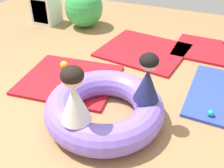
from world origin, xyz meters
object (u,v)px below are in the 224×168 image
at_px(play_ball_teal, 211,113).
at_px(play_ball_blue, 151,61).
at_px(child_in_white, 74,95).
at_px(play_ball_yellow, 64,65).
at_px(storage_cube, 45,9).
at_px(inflatable_cushion, 104,108).
at_px(child_in_navy, 148,78).
at_px(exercise_ball_large, 84,8).

distance_m(play_ball_teal, play_ball_blue, 1.25).
height_order(child_in_white, play_ball_yellow, child_in_white).
distance_m(play_ball_blue, storage_cube, 2.55).
relative_size(inflatable_cushion, play_ball_blue, 19.10).
distance_m(inflatable_cushion, storage_cube, 3.14).
relative_size(child_in_navy, play_ball_blue, 7.71).
xyz_separation_m(play_ball_yellow, exercise_ball_large, (-0.55, 1.60, 0.27)).
bearing_deg(play_ball_blue, inflatable_cushion, -95.31).
height_order(inflatable_cushion, play_ball_teal, inflatable_cushion).
bearing_deg(child_in_navy, exercise_ball_large, 25.13).
xyz_separation_m(child_in_white, child_in_navy, (0.49, 0.55, -0.02)).
distance_m(play_ball_blue, exercise_ball_large, 1.91).
bearing_deg(child_in_navy, play_ball_yellow, 51.31).
bearing_deg(play_ball_yellow, play_ball_blue, 30.04).
relative_size(child_in_navy, play_ball_teal, 6.86).
bearing_deg(play_ball_blue, play_ball_teal, -42.47).
xyz_separation_m(child_in_navy, play_ball_blue, (-0.28, 1.18, -0.49)).
xyz_separation_m(inflatable_cushion, play_ball_blue, (0.12, 1.31, -0.08)).
bearing_deg(exercise_ball_large, play_ball_blue, -31.20).
bearing_deg(play_ball_teal, child_in_navy, -152.44).
height_order(exercise_ball_large, storage_cube, exercise_ball_large).
bearing_deg(play_ball_teal, play_ball_yellow, 173.56).
relative_size(play_ball_blue, exercise_ball_large, 0.09).
distance_m(child_in_navy, play_ball_yellow, 1.54).
height_order(child_in_white, storage_cube, child_in_white).
xyz_separation_m(child_in_white, exercise_ball_large, (-1.41, 2.71, -0.22)).
distance_m(inflatable_cushion, play_ball_yellow, 1.18).
distance_m(child_in_navy, exercise_ball_large, 2.88).
bearing_deg(inflatable_cushion, child_in_white, -101.46).
bearing_deg(play_ball_yellow, play_ball_teal, -6.44).
height_order(child_in_navy, play_ball_blue, child_in_navy).
height_order(child_in_navy, storage_cube, child_in_navy).
bearing_deg(child_in_white, exercise_ball_large, 146.46).
height_order(play_ball_yellow, storage_cube, storage_cube).
bearing_deg(exercise_ball_large, child_in_white, -62.46).
height_order(play_ball_blue, exercise_ball_large, exercise_ball_large).
bearing_deg(play_ball_teal, storage_cube, 153.18).
distance_m(play_ball_yellow, storage_cube, 1.98).
bearing_deg(inflatable_cushion, storage_cube, 136.68).
bearing_deg(child_in_white, play_ball_teal, 66.91).
xyz_separation_m(play_ball_yellow, play_ball_blue, (1.07, 0.62, -0.02)).
bearing_deg(child_in_white, play_ball_blue, 112.12).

